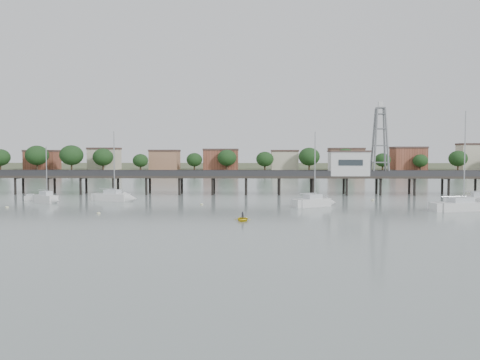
# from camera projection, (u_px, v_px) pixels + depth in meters

# --- Properties ---
(ground_plane) EXTENTS (500.00, 500.00, 0.00)m
(ground_plane) POSITION_uv_depth(u_px,v_px,m) (199.00, 242.00, 53.23)
(ground_plane) COLOR slate
(ground_plane) RESTS_ON ground
(pier) EXTENTS (150.00, 5.00, 5.50)m
(pier) POSITION_uv_depth(u_px,v_px,m) (230.00, 177.00, 112.92)
(pier) COLOR #2D2823
(pier) RESTS_ON ground
(pier_building) EXTENTS (8.40, 5.40, 5.30)m
(pier_building) POSITION_uv_depth(u_px,v_px,m) (349.00, 163.00, 112.00)
(pier_building) COLOR silver
(pier_building) RESTS_ON ground
(lattice_tower) EXTENTS (3.20, 3.20, 15.50)m
(lattice_tower) POSITION_uv_depth(u_px,v_px,m) (380.00, 142.00, 111.56)
(lattice_tower) COLOR slate
(lattice_tower) RESTS_ON ground
(sailboat_d) EXTENTS (10.29, 5.08, 16.18)m
(sailboat_d) POSITION_uv_depth(u_px,v_px,m) (471.00, 206.00, 81.96)
(sailboat_d) COLOR silver
(sailboat_d) RESTS_ON ground
(sailboat_b) EXTENTS (6.10, 4.85, 10.34)m
(sailboat_b) POSITION_uv_depth(u_px,v_px,m) (49.00, 199.00, 94.55)
(sailboat_b) COLOR silver
(sailboat_b) RESTS_ON ground
(sailboat_c) EXTENTS (7.85, 6.08, 12.98)m
(sailboat_c) POSITION_uv_depth(u_px,v_px,m) (319.00, 202.00, 88.55)
(sailboat_c) COLOR silver
(sailboat_c) RESTS_ON ground
(sailboat_f) EXTENTS (8.49, 4.62, 13.48)m
(sailboat_f) POSITION_uv_depth(u_px,v_px,m) (119.00, 197.00, 98.20)
(sailboat_f) COLOR silver
(sailboat_f) RESTS_ON ground
(white_tender) EXTENTS (3.43, 1.66, 1.29)m
(white_tender) POSITION_uv_depth(u_px,v_px,m) (34.00, 198.00, 99.30)
(white_tender) COLOR silver
(white_tender) RESTS_ON ground
(yellow_dinghy) EXTENTS (2.15, 0.68, 2.99)m
(yellow_dinghy) POSITION_uv_depth(u_px,v_px,m) (243.00, 221.00, 69.68)
(yellow_dinghy) COLOR yellow
(yellow_dinghy) RESTS_ON ground
(dinghy_occupant) EXTENTS (0.35, 0.96, 0.23)m
(dinghy_occupant) POSITION_uv_depth(u_px,v_px,m) (243.00, 221.00, 69.68)
(dinghy_occupant) COLOR black
(dinghy_occupant) RESTS_ON ground
(mooring_buoys) EXTENTS (77.10, 28.75, 0.39)m
(mooring_buoys) POSITION_uv_depth(u_px,v_px,m) (240.00, 209.00, 83.88)
(mooring_buoys) COLOR beige
(mooring_buoys) RESTS_ON ground
(far_shore) EXTENTS (500.00, 170.00, 10.40)m
(far_shore) POSITION_uv_depth(u_px,v_px,m) (247.00, 167.00, 292.30)
(far_shore) COLOR #475133
(far_shore) RESTS_ON ground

